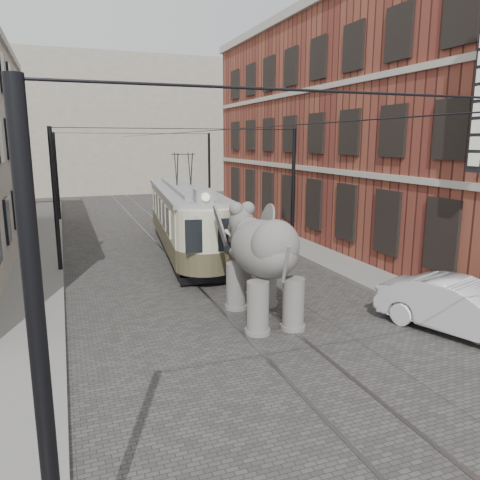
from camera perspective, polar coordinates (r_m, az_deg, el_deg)
name	(u,v)px	position (r m, az deg, el deg)	size (l,w,h in m)	color
ground	(234,301)	(16.50, -0.68, -7.39)	(120.00, 120.00, 0.00)	#423F3D
tram_rails	(234,301)	(16.49, -0.68, -7.35)	(1.54, 80.00, 0.02)	slate
sidewalk_right	(380,282)	(19.25, 16.43, -4.82)	(2.00, 60.00, 0.15)	slate
sidewalk_left	(29,324)	(15.66, -23.99, -9.24)	(2.00, 60.00, 0.15)	slate
brick_building	(361,131)	(28.72, 14.38, 12.60)	(8.00, 26.00, 12.00)	maroon
distant_block	(110,126)	(54.94, -15.38, 13.05)	(28.00, 10.00, 14.00)	gray
catenary	(190,199)	(20.45, -6.01, 4.94)	(11.00, 30.20, 6.00)	black
tram	(184,203)	(23.58, -6.70, 4.42)	(2.52, 12.21, 4.85)	beige
elephant	(263,265)	(14.52, 2.80, -3.01)	(3.08, 5.60, 3.43)	slate
parked_car	(461,308)	(15.02, 24.99, -7.38)	(1.65, 4.69, 1.54)	#BBBABF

